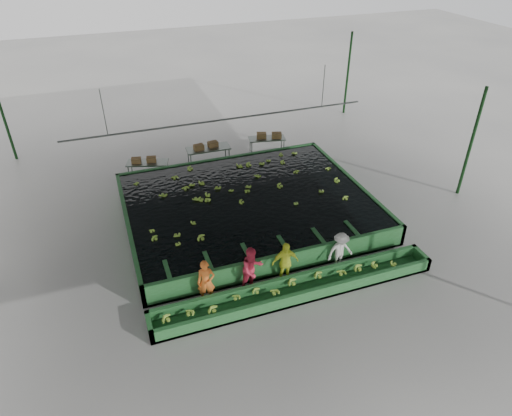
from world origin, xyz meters
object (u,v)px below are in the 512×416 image
object	(u,v)px
packing_table_mid	(209,157)
sorting_trough	(297,289)
flotation_tank	(248,207)
box_stack_right	(269,138)
worker_b	(252,269)
worker_a	(206,282)
worker_c	(285,263)
box_stack_left	(144,162)
worker_d	(340,251)
packing_table_right	(267,145)
packing_table_left	(149,170)
box_stack_mid	(206,148)

from	to	relation	value
packing_table_mid	sorting_trough	bearing A→B (deg)	-87.93
flotation_tank	box_stack_right	distance (m)	6.17
sorting_trough	worker_b	distance (m)	1.67
worker_a	sorting_trough	bearing A→B (deg)	-3.33
worker_c	box_stack_right	world-z (taller)	worker_c
worker_c	box_stack_left	bearing A→B (deg)	114.29
worker_d	packing_table_right	distance (m)	9.75
packing_table_left	box_stack_mid	distance (m)	3.04
packing_table_left	packing_table_mid	xyz separation A→B (m)	(3.08, 0.33, 0.05)
packing_table_left	packing_table_mid	distance (m)	3.10
worker_c	box_stack_right	distance (m)	10.17
packing_table_mid	box_stack_right	distance (m)	3.43
sorting_trough	flotation_tank	bearing A→B (deg)	90.00
worker_a	box_stack_left	world-z (taller)	worker_a
box_stack_left	box_stack_mid	distance (m)	3.13
worker_b	worker_c	size ratio (longest dim) A/B	1.05
sorting_trough	packing_table_left	distance (m)	10.40
packing_table_left	flotation_tank	bearing A→B (deg)	-53.81
worker_a	worker_b	world-z (taller)	worker_b
flotation_tank	packing_table_right	xyz separation A→B (m)	(2.92, 5.40, -0.02)
worker_d	packing_table_right	size ratio (longest dim) A/B	0.79
sorting_trough	worker_c	xyz separation A→B (m)	(-0.14, 0.80, 0.57)
box_stack_right	box_stack_left	bearing A→B (deg)	-174.74
worker_a	worker_b	distance (m)	1.59
box_stack_mid	box_stack_right	distance (m)	3.53
worker_d	box_stack_left	size ratio (longest dim) A/B	1.31
flotation_tank	box_stack_mid	size ratio (longest dim) A/B	8.09
flotation_tank	packing_table_right	bearing A→B (deg)	61.57
packing_table_right	worker_b	bearing A→B (deg)	-113.66
worker_d	packing_table_mid	size ratio (longest dim) A/B	0.69
worker_c	box_stack_right	bearing A→B (deg)	75.25
packing_table_left	box_stack_left	size ratio (longest dim) A/B	1.69
box_stack_mid	packing_table_right	bearing A→B (deg)	6.25
box_stack_right	worker_d	bearing A→B (deg)	-96.07
worker_b	box_stack_left	size ratio (longest dim) A/B	1.51
worker_b	box_stack_right	xyz separation A→B (m)	(4.35, 9.66, 0.01)
worker_a	box_stack_left	size ratio (longest dim) A/B	1.40
worker_a	worker_d	size ratio (longest dim) A/B	1.07
flotation_tank	sorting_trough	distance (m)	5.10
worker_a	packing_table_left	distance (m)	9.04
worker_b	box_stack_right	world-z (taller)	worker_b
sorting_trough	packing_table_right	distance (m)	10.90
flotation_tank	packing_table_mid	distance (m)	5.06
worker_a	packing_table_mid	size ratio (longest dim) A/B	0.74
worker_b	worker_d	distance (m)	3.33
box_stack_left	worker_c	bearing A→B (deg)	-69.08
box_stack_mid	box_stack_right	size ratio (longest dim) A/B	0.95
worker_a	box_stack_mid	distance (m)	9.64
box_stack_right	worker_a	bearing A→B (deg)	-121.59
box_stack_left	box_stack_right	distance (m)	6.65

